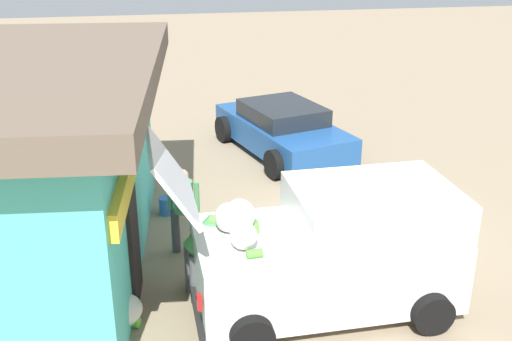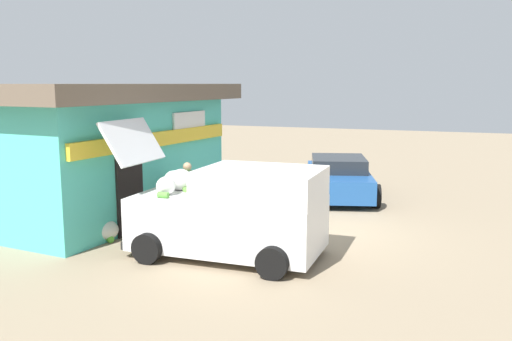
{
  "view_description": "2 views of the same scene",
  "coord_description": "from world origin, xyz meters",
  "views": [
    {
      "loc": [
        -10.05,
        3.61,
        5.42
      ],
      "look_at": [
        0.89,
        1.6,
        0.92
      ],
      "focal_mm": 43.21,
      "sensor_mm": 36.0,
      "label": 1
    },
    {
      "loc": [
        -12.25,
        -3.23,
        3.5
      ],
      "look_at": [
        0.95,
        1.81,
        1.24
      ],
      "focal_mm": 38.13,
      "sensor_mm": 36.0,
      "label": 2
    }
  ],
  "objects": [
    {
      "name": "ground_plane",
      "position": [
        0.0,
        0.0,
        0.0
      ],
      "size": [
        60.0,
        60.0,
        0.0
      ],
      "primitive_type": "plane",
      "color": "gray"
    },
    {
      "name": "storefront_bar",
      "position": [
        -0.38,
        5.83,
        1.82
      ],
      "size": [
        7.7,
        5.52,
        3.5
      ],
      "color": "#4CC6B7",
      "rests_on": "ground_plane"
    },
    {
      "name": "delivery_van",
      "position": [
        -2.35,
        1.04,
        0.92
      ],
      "size": [
        2.32,
        4.42,
        2.74
      ],
      "color": "white",
      "rests_on": "ground_plane"
    },
    {
      "name": "parked_sedan",
      "position": [
        4.22,
        0.32,
        0.61
      ],
      "size": [
        4.53,
        3.08,
        1.25
      ],
      "color": "#1E4C8C",
      "rests_on": "ground_plane"
    },
    {
      "name": "vendor_standing",
      "position": [
        -0.44,
        3.11,
        0.91
      ],
      "size": [
        0.44,
        0.54,
        1.58
      ],
      "color": "#4C4C51",
      "rests_on": "ground_plane"
    },
    {
      "name": "customer_bending",
      "position": [
        -1.82,
        2.92,
        0.85
      ],
      "size": [
        0.59,
        0.74,
        1.4
      ],
      "color": "#4C4C51",
      "rests_on": "ground_plane"
    },
    {
      "name": "unloaded_banana_pile",
      "position": [
        -2.41,
        4.26,
        0.23
      ],
      "size": [
        0.78,
        0.94,
        0.5
      ],
      "color": "silver",
      "rests_on": "ground_plane"
    },
    {
      "name": "paint_bucket",
      "position": [
        1.18,
        3.36,
        0.18
      ],
      "size": [
        0.3,
        0.3,
        0.35
      ],
      "primitive_type": "cylinder",
      "color": "blue",
      "rests_on": "ground_plane"
    }
  ]
}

